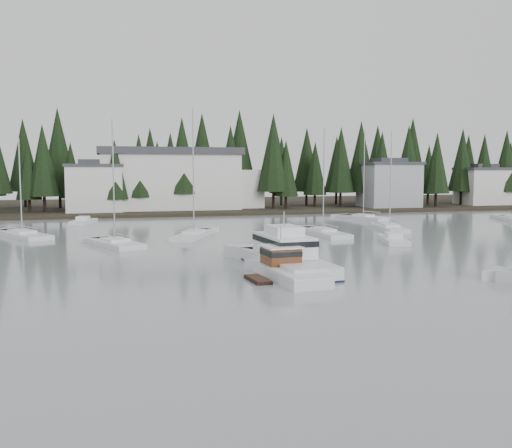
# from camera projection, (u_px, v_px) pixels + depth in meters

# --- Properties ---
(ground) EXTENTS (260.00, 260.00, 0.00)m
(ground) POSITION_uv_depth(u_px,v_px,m) (491.00, 342.00, 24.61)
(ground) COLOR gray
(ground) RESTS_ON ground
(far_shore_land) EXTENTS (240.00, 54.00, 1.00)m
(far_shore_land) POSITION_uv_depth(u_px,v_px,m) (187.00, 206.00, 118.06)
(far_shore_land) COLOR black
(far_shore_land) RESTS_ON ground
(conifer_treeline) EXTENTS (200.00, 22.00, 20.00)m
(conifer_treeline) POSITION_uv_depth(u_px,v_px,m) (195.00, 210.00, 107.46)
(conifer_treeline) COLOR black
(conifer_treeline) RESTS_ON ground
(house_west) EXTENTS (9.54, 7.42, 8.75)m
(house_west) POSITION_uv_depth(u_px,v_px,m) (94.00, 187.00, 95.76)
(house_west) COLOR silver
(house_west) RESTS_ON ground
(house_east_a) EXTENTS (10.60, 8.48, 9.25)m
(house_east_a) POSITION_uv_depth(u_px,v_px,m) (389.00, 184.00, 108.34)
(house_east_a) COLOR #999EA0
(house_east_a) RESTS_ON ground
(house_east_b) EXTENTS (9.54, 7.42, 8.25)m
(house_east_b) POSITION_uv_depth(u_px,v_px,m) (482.00, 185.00, 115.84)
(house_east_b) COLOR silver
(house_east_b) RESTS_ON ground
(harbor_inn) EXTENTS (29.50, 11.50, 10.90)m
(harbor_inn) POSITION_uv_depth(u_px,v_px,m) (181.00, 180.00, 102.65)
(harbor_inn) COLOR silver
(harbor_inn) RESTS_ON ground
(lobster_boat_brown) EXTENTS (4.59, 8.38, 4.05)m
(lobster_boat_brown) POSITION_uv_depth(u_px,v_px,m) (286.00, 272.00, 39.22)
(lobster_boat_brown) COLOR silver
(lobster_boat_brown) RESTS_ON ground
(cabin_cruiser_center) EXTENTS (4.45, 11.90, 5.02)m
(cabin_cruiser_center) POSITION_uv_depth(u_px,v_px,m) (286.00, 259.00, 42.80)
(cabin_cruiser_center) COLOR silver
(cabin_cruiser_center) RESTS_ON ground
(sailboat_1) EXTENTS (4.31, 9.36, 12.82)m
(sailboat_1) POSITION_uv_depth(u_px,v_px,m) (390.00, 229.00, 71.13)
(sailboat_1) COLOR silver
(sailboat_1) RESTS_ON ground
(sailboat_3) EXTENTS (7.59, 10.49, 11.54)m
(sailboat_3) POSITION_uv_depth(u_px,v_px,m) (22.00, 236.00, 63.70)
(sailboat_3) COLOR silver
(sailboat_3) RESTS_ON ground
(sailboat_5) EXTENTS (6.42, 10.12, 14.69)m
(sailboat_5) POSITION_uv_depth(u_px,v_px,m) (194.00, 236.00, 63.60)
(sailboat_5) COLOR silver
(sailboat_5) RESTS_ON ground
(sailboat_6) EXTENTS (5.77, 8.80, 14.10)m
(sailboat_6) POSITION_uv_depth(u_px,v_px,m) (363.00, 219.00, 86.56)
(sailboat_6) COLOR silver
(sailboat_6) RESTS_ON ground
(sailboat_8) EXTENTS (3.14, 10.43, 12.78)m
(sailboat_8) POSITION_uv_depth(u_px,v_px,m) (323.00, 234.00, 65.94)
(sailboat_8) COLOR silver
(sailboat_8) RESTS_ON ground
(sailboat_9) EXTENTS (5.88, 8.84, 12.92)m
(sailboat_9) POSITION_uv_depth(u_px,v_px,m) (115.00, 245.00, 56.05)
(sailboat_9) COLOR silver
(sailboat_9) RESTS_ON ground
(runabout_1) EXTENTS (4.04, 7.05, 1.42)m
(runabout_1) POSITION_uv_depth(u_px,v_px,m) (393.00, 241.00, 58.82)
(runabout_1) COLOR silver
(runabout_1) RESTS_ON ground
(runabout_3) EXTENTS (3.68, 5.93, 1.42)m
(runabout_3) POSITION_uv_depth(u_px,v_px,m) (83.00, 223.00, 79.65)
(runabout_3) COLOR silver
(runabout_3) RESTS_ON ground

